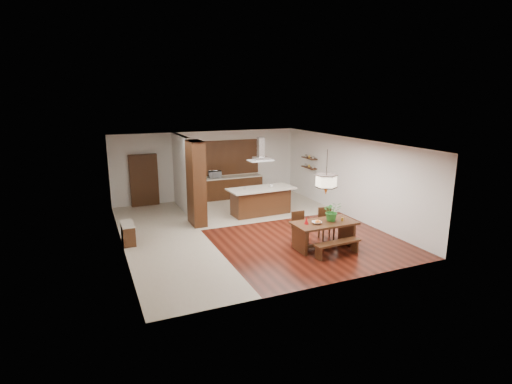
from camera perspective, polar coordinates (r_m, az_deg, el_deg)
name	(u,v)px	position (r m, az deg, el deg)	size (l,w,h in m)	color
room_shell	(247,168)	(12.91, -1.22, 3.38)	(9.00, 9.04, 2.92)	#331009
tile_hallway	(165,240)	(12.70, -12.82, -6.75)	(2.50, 9.00, 0.01)	#BBB19C
tile_kitchen	(253,206)	(16.09, -0.43, -2.08)	(5.50, 4.00, 0.01)	#BBB19C
soffit_band	(247,143)	(12.79, -1.24, 7.01)	(8.00, 9.00, 0.02)	#411C10
partition_pier	(196,183)	(13.71, -8.54, 1.23)	(0.45, 1.00, 2.90)	black
partition_stub	(182,173)	(15.71, -10.54, 2.72)	(0.18, 2.40, 2.90)	silver
hallway_console	(128,233)	(12.66, -17.80, -5.66)	(0.37, 0.88, 0.63)	black
hallway_doorway	(144,180)	(16.63, -15.71, 1.63)	(1.10, 0.20, 2.10)	black
rear_counter	(233,187)	(17.42, -3.37, 0.71)	(2.60, 0.62, 0.95)	black
kitchen_window	(230,157)	(17.42, -3.73, 4.97)	(2.60, 0.08, 1.50)	olive
shelf_lower	(309,167)	(17.03, 7.59, 3.49)	(0.26, 0.90, 0.04)	black
shelf_upper	(309,158)	(16.97, 7.63, 4.82)	(0.26, 0.90, 0.04)	black
dining_table	(324,229)	(11.84, 9.72, -5.20)	(1.87, 0.95, 0.78)	black
dining_bench	(337,249)	(11.45, 11.52, -7.92)	(1.44, 0.31, 0.40)	black
dining_chair_left	(300,228)	(12.09, 6.36, -5.15)	(0.42, 0.42, 0.96)	black
dining_chair_right	(327,224)	(12.57, 10.06, -4.52)	(0.43, 0.43, 0.98)	black
pendant_lantern	(327,172)	(11.42, 10.05, 2.77)	(0.64, 0.64, 1.31)	beige
foliage_plant	(332,211)	(11.85, 10.81, -2.72)	(0.53, 0.46, 0.58)	#276F25
fruit_bowl	(317,223)	(11.59, 8.66, -4.33)	(0.27, 0.27, 0.07)	beige
napkin_cone	(306,221)	(11.50, 7.22, -4.08)	(0.13, 0.13, 0.20)	#B20C10
gold_ornament	(342,219)	(11.99, 12.23, -3.80)	(0.07, 0.07, 0.10)	gold
kitchen_island	(261,201)	(14.94, 0.67, -1.25)	(2.52, 1.19, 1.02)	black
range_hood	(261,149)	(14.57, 0.68, 6.15)	(0.90, 0.55, 0.87)	silver
island_cup	(271,186)	(14.92, 2.17, 0.88)	(0.13, 0.13, 0.10)	white
microwave	(215,174)	(17.07, -5.88, 2.52)	(0.52, 0.35, 0.29)	#B0B2B7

